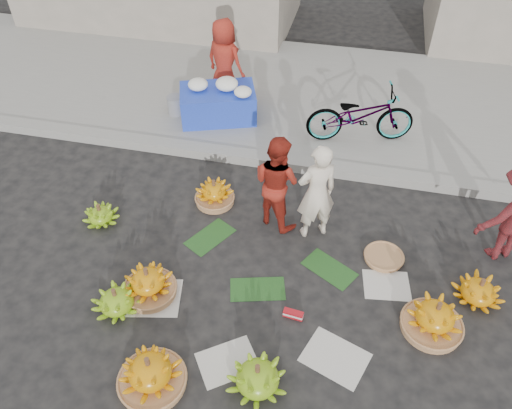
% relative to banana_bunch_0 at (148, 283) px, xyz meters
% --- Properties ---
extents(ground, '(80.00, 80.00, 0.00)m').
position_rel_banana_bunch_0_xyz_m(ground, '(1.33, 0.53, -0.18)').
color(ground, black).
rests_on(ground, ground).
extents(curb, '(40.00, 0.25, 0.15)m').
position_rel_banana_bunch_0_xyz_m(curb, '(1.33, 2.73, -0.11)').
color(curb, gray).
rests_on(curb, ground).
extents(sidewalk, '(40.00, 4.00, 0.12)m').
position_rel_banana_bunch_0_xyz_m(sidewalk, '(1.33, 4.83, -0.12)').
color(sidewalk, gray).
rests_on(sidewalk, ground).
extents(newspaper_scatter, '(3.20, 1.80, 0.00)m').
position_rel_banana_bunch_0_xyz_m(newspaper_scatter, '(1.33, -0.27, -0.18)').
color(newspaper_scatter, silver).
rests_on(newspaper_scatter, ground).
extents(banana_leaves, '(2.00, 1.00, 0.00)m').
position_rel_banana_bunch_0_xyz_m(banana_leaves, '(1.23, 0.73, -0.18)').
color(banana_leaves, '#184416').
rests_on(banana_leaves, ground).
extents(banana_bunch_0, '(0.69, 0.69, 0.43)m').
position_rel_banana_bunch_0_xyz_m(banana_bunch_0, '(0.00, 0.00, 0.00)').
color(banana_bunch_0, '#996740').
rests_on(banana_bunch_0, ground).
extents(banana_bunch_1, '(0.68, 0.68, 0.34)m').
position_rel_banana_bunch_0_xyz_m(banana_bunch_1, '(-0.27, -0.29, -0.03)').
color(banana_bunch_1, '#619A16').
rests_on(banana_bunch_1, ground).
extents(banana_bunch_2, '(0.78, 0.78, 0.47)m').
position_rel_banana_bunch_0_xyz_m(banana_bunch_2, '(0.45, -1.07, 0.02)').
color(banana_bunch_2, '#996740').
rests_on(banana_bunch_2, ground).
extents(banana_bunch_3, '(0.80, 0.80, 0.38)m').
position_rel_banana_bunch_0_xyz_m(banana_bunch_3, '(1.49, -0.86, -0.02)').
color(banana_bunch_3, '#619A16').
rests_on(banana_bunch_3, ground).
extents(banana_bunch_4, '(0.67, 0.67, 0.46)m').
position_rel_banana_bunch_0_xyz_m(banana_bunch_4, '(3.22, 0.23, 0.01)').
color(banana_bunch_4, '#996740').
rests_on(banana_bunch_4, ground).
extents(banana_bunch_5, '(0.61, 0.61, 0.35)m').
position_rel_banana_bunch_0_xyz_m(banana_bunch_5, '(3.75, 0.76, -0.03)').
color(banana_bunch_5, orange).
rests_on(banana_bunch_5, ground).
extents(banana_bunch_6, '(0.56, 0.56, 0.30)m').
position_rel_banana_bunch_0_xyz_m(banana_bunch_6, '(-1.09, 0.99, -0.06)').
color(banana_bunch_6, '#619A16').
rests_on(banana_bunch_6, ground).
extents(banana_bunch_7, '(0.59, 0.59, 0.39)m').
position_rel_banana_bunch_0_xyz_m(banana_bunch_7, '(0.30, 1.71, -0.02)').
color(banana_bunch_7, '#996740').
rests_on(banana_bunch_7, ground).
extents(basket_spare, '(0.57, 0.57, 0.06)m').
position_rel_banana_bunch_0_xyz_m(basket_spare, '(2.68, 1.15, -0.16)').
color(basket_spare, '#996740').
rests_on(basket_spare, ground).
extents(incense_stack, '(0.23, 0.10, 0.09)m').
position_rel_banana_bunch_0_xyz_m(incense_stack, '(1.71, 0.04, -0.13)').
color(incense_stack, '#AD121A').
rests_on(incense_stack, ground).
extents(vendor_cream, '(0.61, 0.54, 1.40)m').
position_rel_banana_bunch_0_xyz_m(vendor_cream, '(1.73, 1.42, 0.52)').
color(vendor_cream, '#EDDFC7').
rests_on(vendor_cream, ground).
extents(vendor_red, '(0.82, 0.77, 1.35)m').
position_rel_banana_bunch_0_xyz_m(vendor_red, '(1.20, 1.55, 0.49)').
color(vendor_red, '#AA2A1A').
rests_on(vendor_red, ground).
extents(flower_table, '(1.40, 1.12, 0.71)m').
position_rel_banana_bunch_0_xyz_m(flower_table, '(-0.19, 3.66, 0.23)').
color(flower_table, '#1D37BC').
rests_on(flower_table, sidewalk).
extents(grey_bucket, '(0.28, 0.28, 0.31)m').
position_rel_banana_bunch_0_xyz_m(grey_bucket, '(-0.94, 3.62, 0.09)').
color(grey_bucket, slate).
rests_on(grey_bucket, sidewalk).
extents(flower_vendor, '(0.82, 0.68, 1.44)m').
position_rel_banana_bunch_0_xyz_m(flower_vendor, '(-0.23, 4.27, 0.66)').
color(flower_vendor, '#AA2A1A').
rests_on(flower_vendor, sidewalk).
extents(bicycle, '(0.98, 1.77, 0.88)m').
position_rel_banana_bunch_0_xyz_m(bicycle, '(2.15, 3.54, 0.38)').
color(bicycle, gray).
rests_on(bicycle, sidewalk).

